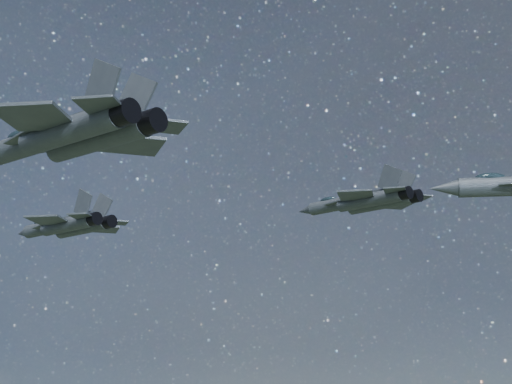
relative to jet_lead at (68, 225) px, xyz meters
The scene contains 3 objects.
jet_lead is the anchor object (origin of this frame).
jet_left 31.17m from the jet_lead, 30.45° to the left, with size 16.12×11.05×4.05m.
jet_right 34.92m from the jet_lead, 44.65° to the right, with size 18.19×12.66×4.57m.
Camera 1 is at (35.17, -56.27, 141.05)m, focal length 55.00 mm.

